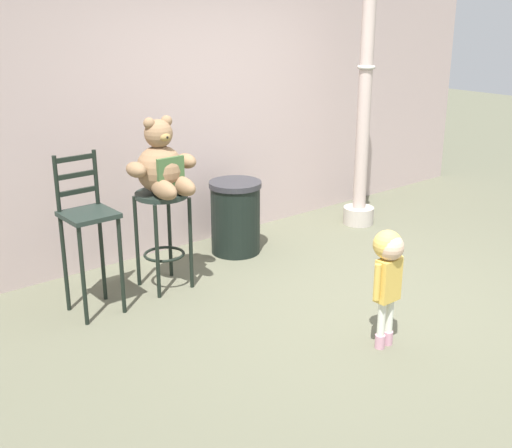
{
  "coord_description": "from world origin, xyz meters",
  "views": [
    {
      "loc": [
        -3.63,
        -3.13,
        2.28
      ],
      "look_at": [
        -0.66,
        0.45,
        0.7
      ],
      "focal_mm": 46.28,
      "sensor_mm": 36.0,
      "label": 1
    }
  ],
  "objects_px": {
    "teddy_bear": "(162,166)",
    "bar_stool_with_teddy": "(163,219)",
    "trash_bin": "(236,217)",
    "lamppost": "(364,119)",
    "bar_chair_empty": "(88,225)",
    "child_walking": "(388,264)"
  },
  "relations": [
    {
      "from": "bar_stool_with_teddy",
      "to": "child_walking",
      "type": "height_order",
      "value": "child_walking"
    },
    {
      "from": "teddy_bear",
      "to": "trash_bin",
      "type": "distance_m",
      "value": 1.21
    },
    {
      "from": "lamppost",
      "to": "bar_chair_empty",
      "type": "distance_m",
      "value": 3.18
    },
    {
      "from": "bar_stool_with_teddy",
      "to": "trash_bin",
      "type": "relative_size",
      "value": 1.19
    },
    {
      "from": "bar_stool_with_teddy",
      "to": "lamppost",
      "type": "relative_size",
      "value": 0.29
    },
    {
      "from": "teddy_bear",
      "to": "bar_stool_with_teddy",
      "type": "bearing_deg",
      "value": 90.0
    },
    {
      "from": "child_walking",
      "to": "bar_chair_empty",
      "type": "relative_size",
      "value": 0.69
    },
    {
      "from": "teddy_bear",
      "to": "child_walking",
      "type": "bearing_deg",
      "value": -70.77
    },
    {
      "from": "teddy_bear",
      "to": "trash_bin",
      "type": "relative_size",
      "value": 0.88
    },
    {
      "from": "child_walking",
      "to": "bar_chair_empty",
      "type": "distance_m",
      "value": 2.21
    },
    {
      "from": "teddy_bear",
      "to": "child_walking",
      "type": "relative_size",
      "value": 0.72
    },
    {
      "from": "lamppost",
      "to": "bar_stool_with_teddy",
      "type": "bearing_deg",
      "value": -178.08
    },
    {
      "from": "bar_stool_with_teddy",
      "to": "trash_bin",
      "type": "height_order",
      "value": "bar_stool_with_teddy"
    },
    {
      "from": "teddy_bear",
      "to": "lamppost",
      "type": "bearing_deg",
      "value": 2.64
    },
    {
      "from": "bar_stool_with_teddy",
      "to": "teddy_bear",
      "type": "bearing_deg",
      "value": -90.0
    },
    {
      "from": "trash_bin",
      "to": "bar_chair_empty",
      "type": "bearing_deg",
      "value": -169.78
    },
    {
      "from": "lamppost",
      "to": "teddy_bear",
      "type": "bearing_deg",
      "value": -177.36
    },
    {
      "from": "teddy_bear",
      "to": "child_walking",
      "type": "height_order",
      "value": "teddy_bear"
    },
    {
      "from": "bar_stool_with_teddy",
      "to": "bar_chair_empty",
      "type": "xyz_separation_m",
      "value": [
        -0.66,
        -0.04,
        0.1
      ]
    },
    {
      "from": "child_walking",
      "to": "bar_chair_empty",
      "type": "bearing_deg",
      "value": 93.31
    },
    {
      "from": "bar_chair_empty",
      "to": "lamppost",
      "type": "bearing_deg",
      "value": 2.15
    },
    {
      "from": "trash_bin",
      "to": "bar_chair_empty",
      "type": "height_order",
      "value": "bar_chair_empty"
    }
  ]
}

